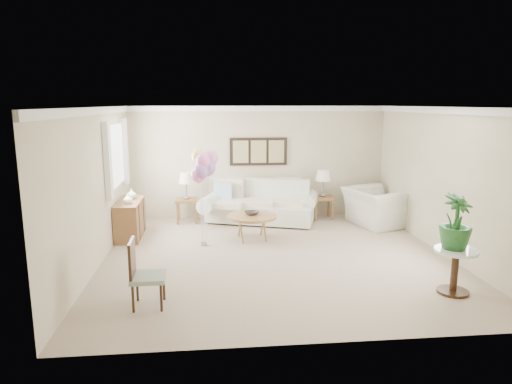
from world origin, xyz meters
The scene contains 18 objects.
ground_plane centered at (0.00, 0.00, 0.00)m, with size 6.00×6.00×0.00m, color #B8A28E.
room_shell centered at (-0.11, 0.09, 1.63)m, with size 6.04×6.04×2.60m.
wall_art_triptych centered at (0.00, 2.96, 1.55)m, with size 1.35×0.06×0.65m.
sofa centered at (-0.01, 2.44, 0.38)m, with size 2.88×1.67×0.96m.
end_table_left centered at (-1.67, 2.53, 0.46)m, with size 0.50×0.46×0.55m.
end_table_right centered at (1.46, 2.57, 0.45)m, with size 0.49×0.44×0.53m.
lamp_left centered at (-1.67, 2.53, 1.00)m, with size 0.34×0.34×0.60m.
lamp_right centered at (1.46, 2.57, 1.00)m, with size 0.35×0.35×0.62m.
coffee_table centered at (-0.32, 1.08, 0.45)m, with size 0.98×0.98×0.49m.
decor_bowl centered at (-0.33, 1.11, 0.53)m, with size 0.28×0.28×0.07m, color #2E2926.
armchair centered at (2.50, 1.88, 0.41)m, with size 1.25×1.09×0.81m, color silver.
side_table centered at (2.29, -1.82, 0.49)m, with size 0.60×0.60×0.65m.
potted_plant centered at (2.26, -1.78, 1.04)m, with size 0.44×0.44×0.79m, color #174B1C.
accent_chair centered at (-2.04, -1.82, 0.48)m, with size 0.46×0.46×0.92m.
credenza centered at (-2.76, 1.50, 0.37)m, with size 0.46×1.20×0.74m.
vase_white centered at (-2.74, 1.26, 0.83)m, with size 0.18×0.18×0.19m, color white.
vase_sage centered at (-2.74, 1.71, 0.84)m, with size 0.20×0.20×0.21m, color #B4C8A7.
balloon_cluster centered at (-1.26, 0.74, 1.54)m, with size 0.51×0.47×1.85m.
Camera 1 is at (-1.13, -7.62, 2.66)m, focal length 32.00 mm.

